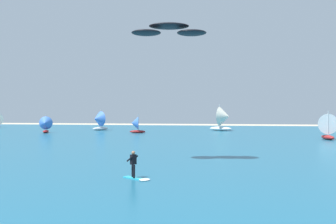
% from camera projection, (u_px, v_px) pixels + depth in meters
% --- Properties ---
extents(ocean, '(160.00, 90.00, 0.10)m').
position_uv_depth(ocean, '(201.00, 139.00, 51.39)').
color(ocean, '#1E607F').
rests_on(ocean, ground).
extents(kitesurfer, '(1.96, 1.50, 1.67)m').
position_uv_depth(kitesurfer, '(136.00, 169.00, 20.71)').
color(kitesurfer, '#26B2CC').
rests_on(kitesurfer, ocean).
extents(kite, '(6.20, 2.81, 0.91)m').
position_uv_depth(kite, '(169.00, 30.00, 27.22)').
color(kite, black).
extents(sailboat_anchored_offshore, '(3.80, 4.05, 4.50)m').
position_uv_depth(sailboat_anchored_offshore, '(98.00, 121.00, 72.08)').
color(sailboat_anchored_offshore, silver).
rests_on(sailboat_anchored_offshore, ocean).
extents(sailboat_mid_left, '(4.96, 4.41, 5.57)m').
position_uv_depth(sailboat_mid_left, '(224.00, 118.00, 70.19)').
color(sailboat_mid_left, silver).
rests_on(sailboat_mid_left, ocean).
extents(sailboat_leading, '(3.06, 3.58, 4.14)m').
position_uv_depth(sailboat_leading, '(326.00, 126.00, 49.49)').
color(sailboat_leading, maroon).
rests_on(sailboat_leading, ocean).
extents(sailboat_center_horizon, '(3.05, 2.65, 3.45)m').
position_uv_depth(sailboat_center_horizon, '(135.00, 125.00, 63.31)').
color(sailboat_center_horizon, maroon).
rests_on(sailboat_center_horizon, ocean).
extents(sailboat_trailing, '(2.72, 3.08, 3.46)m').
position_uv_depth(sailboat_trailing, '(45.00, 124.00, 63.42)').
color(sailboat_trailing, maroon).
rests_on(sailboat_trailing, ocean).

